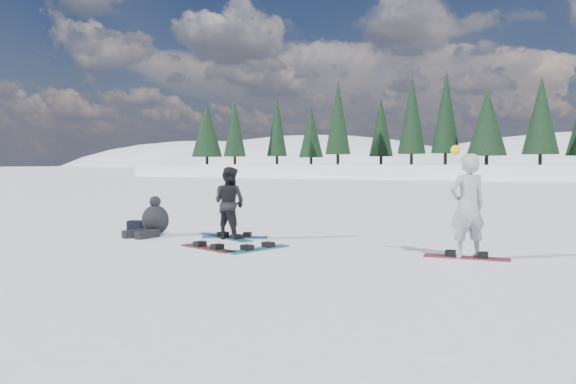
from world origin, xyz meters
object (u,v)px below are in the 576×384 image
at_px(snowboarder_man, 229,203).
at_px(seated_rider, 154,220).
at_px(snowboard_loose_a, 258,249).
at_px(gear_bag, 138,227).
at_px(snowboard_loose_b, 208,248).
at_px(snowboard_loose_c, 235,237).
at_px(snowboarder_woman, 467,206).

xyz_separation_m(snowboarder_man, seated_rider, (-1.92, -0.26, -0.46)).
relative_size(seated_rider, snowboard_loose_a, 0.79).
xyz_separation_m(snowboarder_man, gear_bag, (-2.62, 0.00, -0.67)).
height_order(seated_rider, snowboard_loose_a, seated_rider).
bearing_deg(snowboarder_man, seated_rider, 15.00).
xyz_separation_m(seated_rider, snowboard_loose_b, (2.32, -1.24, -0.35)).
height_order(snowboarder_man, snowboard_loose_c, snowboarder_man).
bearing_deg(snowboarder_man, snowboarder_woman, -177.85).
xyz_separation_m(snowboard_loose_a, snowboard_loose_c, (-1.31, 1.38, 0.00)).
bearing_deg(snowboard_loose_a, seated_rider, 95.18).
bearing_deg(snowboard_loose_b, snowboard_loose_a, 38.74).
bearing_deg(snowboarder_man, gear_bag, 7.30).
xyz_separation_m(snowboarder_woman, snowboard_loose_c, (-5.20, 0.68, -0.94)).
relative_size(snowboarder_man, gear_bag, 3.64).
bearing_deg(seated_rider, snowboarder_woman, 14.99).
relative_size(gear_bag, snowboard_loose_c, 0.30).
xyz_separation_m(gear_bag, snowboard_loose_c, (2.66, 0.20, -0.14)).
relative_size(snowboarder_woman, gear_bag, 4.55).
xyz_separation_m(gear_bag, snowboard_loose_a, (3.97, -1.18, -0.14)).
height_order(snowboarder_woman, seated_rider, snowboarder_woman).
distance_m(snowboarder_man, snowboard_loose_c, 0.83).
bearing_deg(snowboard_loose_c, seated_rider, 173.11).
relative_size(seated_rider, snowboard_loose_c, 0.79).
bearing_deg(snowboard_loose_a, snowboarder_woman, -59.04).
bearing_deg(seated_rider, snowboarder_man, 24.39).
xyz_separation_m(snowboard_loose_a, snowboard_loose_b, (-0.95, -0.32, 0.00)).
distance_m(snowboarder_woman, seated_rider, 7.19).
height_order(seated_rider, snowboard_loose_c, seated_rider).
distance_m(snowboarder_woman, snowboarder_man, 5.26).
height_order(snowboard_loose_c, snowboard_loose_b, same).
height_order(snowboarder_woman, gear_bag, snowboarder_woman).
distance_m(snowboarder_man, seated_rider, 1.99).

